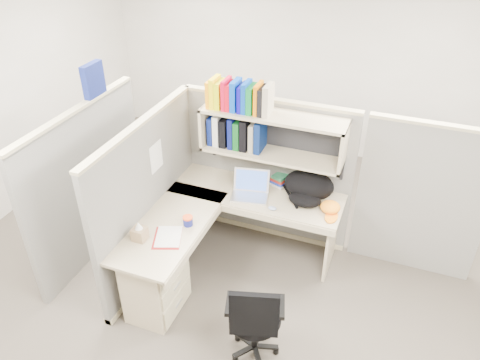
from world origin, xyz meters
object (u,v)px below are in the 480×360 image
at_px(snack_canister, 188,221).
at_px(task_chair, 254,331).
at_px(desk, 184,259).
at_px(laptop, 250,186).
at_px(backpack, 307,188).

bearing_deg(snack_canister, task_chair, -34.45).
distance_m(desk, laptop, 0.94).
bearing_deg(laptop, backpack, 3.90).
height_order(snack_canister, task_chair, task_chair).
xyz_separation_m(desk, laptop, (0.37, 0.76, 0.42)).
bearing_deg(desk, task_chair, -27.80).
height_order(backpack, task_chair, backpack).
height_order(desk, snack_canister, snack_canister).
bearing_deg(backpack, desk, -152.58).
height_order(laptop, task_chair, laptop).
distance_m(backpack, task_chair, 1.47).
height_order(backpack, snack_canister, backpack).
bearing_deg(backpack, laptop, 177.55).
height_order(desk, backpack, backpack).
xyz_separation_m(backpack, snack_canister, (-0.92, -0.77, -0.10)).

